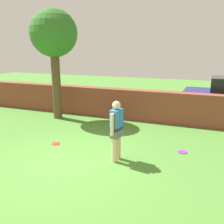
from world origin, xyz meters
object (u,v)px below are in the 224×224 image
(tree, at_px, (54,36))
(frisbee_purple, at_px, (182,152))
(person, at_px, (116,128))
(frisbee_red, at_px, (56,144))

(tree, relative_size, frisbee_purple, 16.52)
(person, height_order, frisbee_purple, person)
(tree, bearing_deg, person, -38.26)
(frisbee_purple, height_order, frisbee_red, same)
(tree, distance_m, person, 5.52)
(tree, height_order, person, tree)
(frisbee_purple, bearing_deg, person, -142.46)
(person, xyz_separation_m, frisbee_red, (-2.19, 0.40, -0.89))
(person, distance_m, frisbee_red, 2.40)
(tree, xyz_separation_m, frisbee_red, (1.68, -2.65, -3.39))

